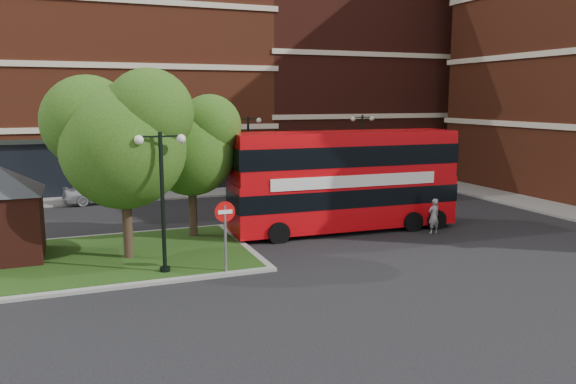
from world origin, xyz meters
name	(u,v)px	position (x,y,z in m)	size (l,w,h in m)	color
ground	(312,260)	(0.00, 0.00, 0.00)	(120.00, 120.00, 0.00)	black
pavement_far	(210,192)	(0.00, 16.50, 0.06)	(44.00, 3.00, 0.12)	slate
terrace_far_left	(72,85)	(-8.00, 24.00, 7.00)	(26.00, 12.00, 14.00)	maroon
terrace_far_right	(351,75)	(14.00, 24.00, 8.00)	(18.00, 12.00, 16.00)	#471911
traffic_island	(87,259)	(-8.00, 3.00, 0.07)	(12.60, 7.60, 0.15)	gray
tree_island_west	(120,135)	(-6.60, 2.58, 4.79)	(5.40, 4.71, 7.21)	#2D2116
tree_island_east	(189,142)	(-3.58, 5.06, 4.24)	(4.46, 3.90, 6.29)	#2D2116
lamp_island	(162,196)	(-5.50, 0.20, 2.83)	(1.72, 0.36, 5.00)	black
lamp_far_left	(248,152)	(2.00, 14.50, 2.83)	(1.72, 0.36, 5.00)	black
lamp_far_right	(362,148)	(10.00, 14.50, 2.83)	(1.72, 0.36, 5.00)	black
bus	(345,174)	(3.38, 4.00, 2.66)	(10.68, 2.75, 4.05)	red
woman	(434,216)	(6.94, 2.00, 0.81)	(0.59, 0.39, 1.62)	gray
car_silver	(101,191)	(-6.80, 15.44, 0.73)	(1.73, 4.31, 1.47)	#A0A4A7
car_white	(290,182)	(4.79, 14.50, 0.74)	(1.57, 4.52, 1.49)	silver
no_entry_sign	(225,223)	(-3.50, -0.50, 1.86)	(0.72, 0.09, 2.61)	slate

